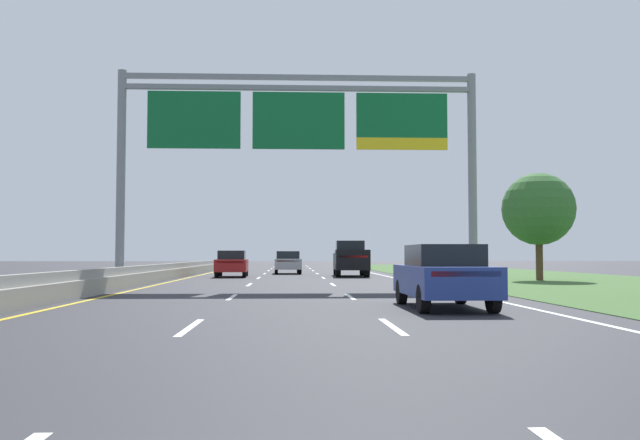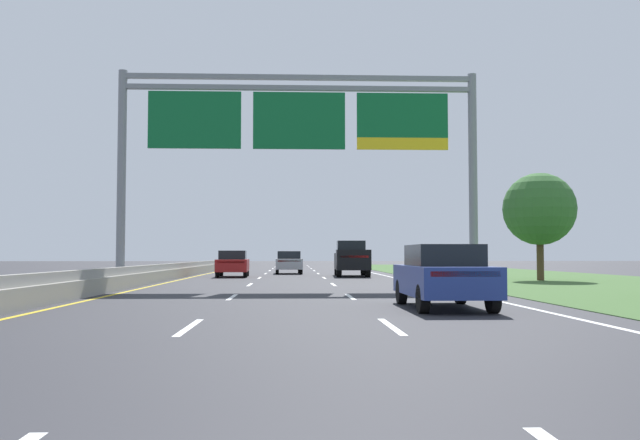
# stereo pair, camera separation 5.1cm
# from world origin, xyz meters

# --- Properties ---
(ground_plane) EXTENTS (220.00, 220.00, 0.00)m
(ground_plane) POSITION_xyz_m (0.00, 35.00, 0.00)
(ground_plane) COLOR #2B2B30
(lane_striping) EXTENTS (11.96, 106.00, 0.01)m
(lane_striping) POSITION_xyz_m (0.00, 34.54, 0.00)
(lane_striping) COLOR white
(lane_striping) RESTS_ON ground
(grass_verge_right) EXTENTS (14.00, 110.00, 0.02)m
(grass_verge_right) POSITION_xyz_m (13.95, 35.00, 0.01)
(grass_verge_right) COLOR #3D602D
(grass_verge_right) RESTS_ON ground
(median_barrier_concrete) EXTENTS (0.60, 110.00, 0.85)m
(median_barrier_concrete) POSITION_xyz_m (-6.60, 35.00, 0.35)
(median_barrier_concrete) COLOR #99968E
(median_barrier_concrete) RESTS_ON ground
(overhead_sign_gantry) EXTENTS (15.06, 0.42, 9.01)m
(overhead_sign_gantry) POSITION_xyz_m (0.30, 26.44, 6.44)
(overhead_sign_gantry) COLOR gray
(overhead_sign_gantry) RESTS_ON ground
(pickup_truck_black) EXTENTS (2.16, 5.46, 2.20)m
(pickup_truck_black) POSITION_xyz_m (3.69, 40.41, 1.07)
(pickup_truck_black) COLOR black
(pickup_truck_black) RESTS_ON ground
(car_blue_right_lane_sedan) EXTENTS (1.84, 4.41, 1.57)m
(car_blue_right_lane_sedan) POSITION_xyz_m (3.76, 14.76, 0.82)
(car_blue_right_lane_sedan) COLOR navy
(car_blue_right_lane_sedan) RESTS_ON ground
(car_red_left_lane_sedan) EXTENTS (1.94, 4.45, 1.57)m
(car_red_left_lane_sedan) POSITION_xyz_m (-3.54, 39.50, 0.82)
(car_red_left_lane_sedan) COLOR maroon
(car_red_left_lane_sedan) RESTS_ON ground
(car_silver_centre_lane_sedan) EXTENTS (1.91, 4.44, 1.57)m
(car_silver_centre_lane_sedan) POSITION_xyz_m (-0.22, 46.20, 0.82)
(car_silver_centre_lane_sedan) COLOR #B2B5BA
(car_silver_centre_lane_sedan) RESTS_ON ground
(roadside_tree_mid) EXTENTS (3.72, 3.72, 5.53)m
(roadside_tree_mid) POSITION_xyz_m (12.71, 32.68, 3.66)
(roadside_tree_mid) COLOR #4C3823
(roadside_tree_mid) RESTS_ON ground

